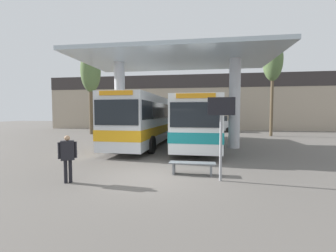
{
  "coord_description": "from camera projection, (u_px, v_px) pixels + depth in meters",
  "views": [
    {
      "loc": [
        1.73,
        -7.81,
        2.3
      ],
      "look_at": [
        0.0,
        3.99,
        1.6
      ],
      "focal_mm": 24.0,
      "sensor_mm": 36.0,
      "label": 1
    }
  ],
  "objects": [
    {
      "name": "info_sign_platform",
      "position": [
        221.0,
        121.0,
        7.48
      ],
      "size": [
        0.9,
        0.09,
        2.82
      ],
      "color": "gray",
      "rests_on": "ground_plane"
    },
    {
      "name": "waiting_bench_near_pillar",
      "position": [
        192.0,
        166.0,
        8.34
      ],
      "size": [
        1.72,
        0.44,
        0.46
      ],
      "color": "slate",
      "rests_on": "ground_plane"
    },
    {
      "name": "poplar_tree_behind_right",
      "position": [
        273.0,
        61.0,
        21.86
      ],
      "size": [
        1.86,
        1.86,
        9.51
      ],
      "color": "brown",
      "rests_on": "ground_plane"
    },
    {
      "name": "poplar_tree_behind_left",
      "position": [
        91.0,
        73.0,
        23.89
      ],
      "size": [
        2.08,
        2.08,
        9.08
      ],
      "color": "brown",
      "rests_on": "ground_plane"
    },
    {
      "name": "townhouse_backdrop",
      "position": [
        188.0,
        98.0,
        30.32
      ],
      "size": [
        40.0,
        0.58,
        7.42
      ],
      "color": "tan",
      "rests_on": "ground_plane"
    },
    {
      "name": "parked_car_street",
      "position": [
        216.0,
        124.0,
        27.17
      ],
      "size": [
        4.53,
        1.98,
        1.92
      ],
      "rotation": [
        0.0,
        0.0,
        -0.02
      ],
      "color": "#B2B7BC",
      "rests_on": "ground_plane"
    },
    {
      "name": "ground_plane",
      "position": [
        152.0,
        177.0,
        8.1
      ],
      "size": [
        100.0,
        100.0,
        0.0
      ],
      "primitive_type": "plane",
      "color": "#605B56"
    },
    {
      "name": "transit_bus_center_bay",
      "position": [
        199.0,
        120.0,
        15.67
      ],
      "size": [
        3.01,
        11.3,
        3.21
      ],
      "rotation": [
        0.0,
        0.0,
        3.12
      ],
      "color": "white",
      "rests_on": "ground_plane"
    },
    {
      "name": "transit_bus_left_bay",
      "position": [
        147.0,
        119.0,
        15.96
      ],
      "size": [
        2.96,
        10.74,
        3.39
      ],
      "rotation": [
        0.0,
        0.0,
        3.1
      ],
      "color": "silver",
      "rests_on": "ground_plane"
    },
    {
      "name": "pedestrian_waiting",
      "position": [
        68.0,
        154.0,
        7.33
      ],
      "size": [
        0.53,
        0.41,
        1.57
      ],
      "rotation": [
        0.0,
        0.0,
        0.56
      ],
      "color": "black",
      "rests_on": "ground_plane"
    },
    {
      "name": "station_canopy",
      "position": [
        175.0,
        69.0,
        14.96
      ],
      "size": [
        12.76,
        6.96,
        6.03
      ],
      "color": "silver",
      "rests_on": "ground_plane"
    }
  ]
}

